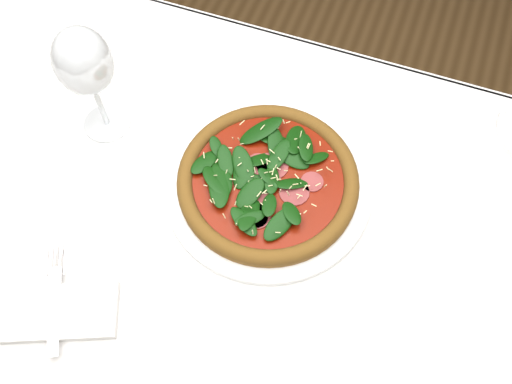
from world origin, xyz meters
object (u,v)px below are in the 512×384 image
(plate, at_px, (268,185))
(pizza, at_px, (268,179))
(wine_glass, at_px, (84,64))
(napkin, at_px, (57,312))

(plate, height_order, pizza, pizza)
(wine_glass, height_order, napkin, wine_glass)
(pizza, height_order, wine_glass, wine_glass)
(wine_glass, xyz_separation_m, napkin, (0.08, -0.30, -0.14))
(plate, relative_size, pizza, 1.01)
(plate, height_order, wine_glass, wine_glass)
(wine_glass, bearing_deg, napkin, -75.11)
(pizza, distance_m, wine_glass, 0.31)
(plate, bearing_deg, napkin, -125.47)
(plate, relative_size, wine_glass, 1.54)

